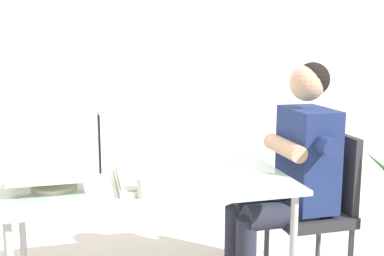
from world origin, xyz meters
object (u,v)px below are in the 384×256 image
(desk, at_px, (149,190))
(crt_monitor, at_px, (53,142))
(keyboard, at_px, (131,180))
(desk_mug, at_px, (145,187))
(office_chair, at_px, (319,202))
(person_seated, at_px, (290,172))

(desk, bearing_deg, crt_monitor, -174.55)
(keyboard, distance_m, desk_mug, 0.23)
(keyboard, xyz_separation_m, desk_mug, (0.03, -0.23, 0.03))
(crt_monitor, xyz_separation_m, desk_mug, (0.39, -0.23, -0.18))
(office_chair, bearing_deg, keyboard, -176.89)
(desk_mug, bearing_deg, keyboard, 97.98)
(keyboard, height_order, office_chair, office_chair)
(desk, relative_size, person_seated, 1.08)
(desk_mug, bearing_deg, desk, 76.75)
(desk, bearing_deg, person_seated, 1.32)
(keyboard, height_order, person_seated, person_seated)
(keyboard, height_order, desk_mug, desk_mug)
(person_seated, distance_m, desk_mug, 0.89)
(office_chair, relative_size, person_seated, 0.70)
(office_chair, height_order, desk_mug, office_chair)
(office_chair, xyz_separation_m, desk_mug, (-1.03, -0.29, 0.26))
(desk, xyz_separation_m, keyboard, (-0.10, -0.04, 0.07))
(keyboard, bearing_deg, crt_monitor, -179.45)
(keyboard, bearing_deg, desk, 22.63)
(keyboard, distance_m, office_chair, 1.09)
(crt_monitor, height_order, person_seated, person_seated)
(keyboard, relative_size, desk_mug, 5.35)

